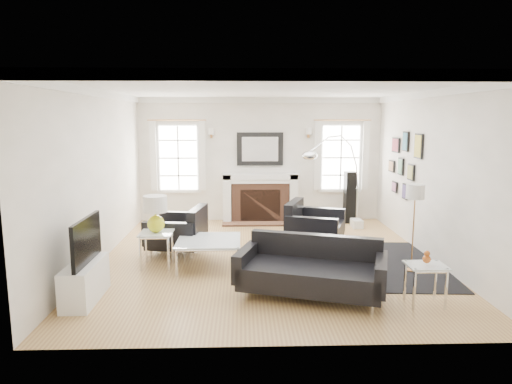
{
  "coord_description": "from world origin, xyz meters",
  "views": [
    {
      "loc": [
        -0.41,
        -7.4,
        2.33
      ],
      "look_at": [
        -0.17,
        0.3,
        1.09
      ],
      "focal_mm": 32.0,
      "sensor_mm": 36.0,
      "label": 1
    }
  ],
  "objects_px": {
    "armchair_right": "(312,227)",
    "gourd_lamp": "(156,211)",
    "coffee_table": "(209,242)",
    "fireplace": "(260,198)",
    "arc_floor_lamp": "(335,179)",
    "armchair_left": "(180,232)",
    "sofa": "(312,270)"
  },
  "relations": [
    {
      "from": "armchair_right",
      "to": "sofa",
      "type": "bearing_deg",
      "value": -98.88
    },
    {
      "from": "fireplace",
      "to": "coffee_table",
      "type": "height_order",
      "value": "fireplace"
    },
    {
      "from": "armchair_right",
      "to": "gourd_lamp",
      "type": "bearing_deg",
      "value": -159.78
    },
    {
      "from": "armchair_right",
      "to": "arc_floor_lamp",
      "type": "bearing_deg",
      "value": 59.81
    },
    {
      "from": "armchair_left",
      "to": "gourd_lamp",
      "type": "relative_size",
      "value": 1.93
    },
    {
      "from": "coffee_table",
      "to": "gourd_lamp",
      "type": "xyz_separation_m",
      "value": [
        -0.83,
        0.02,
        0.49
      ]
    },
    {
      "from": "armchair_left",
      "to": "armchair_right",
      "type": "relative_size",
      "value": 0.87
    },
    {
      "from": "fireplace",
      "to": "gourd_lamp",
      "type": "xyz_separation_m",
      "value": [
        -1.77,
        -3.16,
        0.36
      ]
    },
    {
      "from": "armchair_right",
      "to": "fireplace",
      "type": "bearing_deg",
      "value": 111.24
    },
    {
      "from": "armchair_left",
      "to": "gourd_lamp",
      "type": "xyz_separation_m",
      "value": [
        -0.27,
        -0.76,
        0.52
      ]
    },
    {
      "from": "fireplace",
      "to": "armchair_right",
      "type": "xyz_separation_m",
      "value": [
        0.85,
        -2.19,
        -0.15
      ]
    },
    {
      "from": "armchair_left",
      "to": "coffee_table",
      "type": "bearing_deg",
      "value": -54.35
    },
    {
      "from": "gourd_lamp",
      "to": "fireplace",
      "type": "bearing_deg",
      "value": 60.76
    },
    {
      "from": "armchair_right",
      "to": "arc_floor_lamp",
      "type": "xyz_separation_m",
      "value": [
        0.61,
        1.05,
        0.73
      ]
    },
    {
      "from": "armchair_right",
      "to": "coffee_table",
      "type": "distance_m",
      "value": 2.05
    },
    {
      "from": "gourd_lamp",
      "to": "arc_floor_lamp",
      "type": "distance_m",
      "value": 3.82
    },
    {
      "from": "fireplace",
      "to": "arc_floor_lamp",
      "type": "height_order",
      "value": "arc_floor_lamp"
    },
    {
      "from": "gourd_lamp",
      "to": "arc_floor_lamp",
      "type": "relative_size",
      "value": 0.28
    },
    {
      "from": "armchair_left",
      "to": "coffee_table",
      "type": "distance_m",
      "value": 0.96
    },
    {
      "from": "armchair_right",
      "to": "arc_floor_lamp",
      "type": "relative_size",
      "value": 0.62
    },
    {
      "from": "armchair_left",
      "to": "arc_floor_lamp",
      "type": "bearing_deg",
      "value": 23.06
    },
    {
      "from": "fireplace",
      "to": "armchair_left",
      "type": "distance_m",
      "value": 2.84
    },
    {
      "from": "fireplace",
      "to": "gourd_lamp",
      "type": "relative_size",
      "value": 2.9
    },
    {
      "from": "arc_floor_lamp",
      "to": "gourd_lamp",
      "type": "bearing_deg",
      "value": -148.02
    },
    {
      "from": "armchair_right",
      "to": "gourd_lamp",
      "type": "relative_size",
      "value": 2.21
    },
    {
      "from": "gourd_lamp",
      "to": "armchair_left",
      "type": "bearing_deg",
      "value": 70.57
    },
    {
      "from": "fireplace",
      "to": "armchair_left",
      "type": "xyz_separation_m",
      "value": [
        -1.5,
        -2.4,
        -0.17
      ]
    },
    {
      "from": "fireplace",
      "to": "armchair_left",
      "type": "relative_size",
      "value": 1.5
    },
    {
      "from": "fireplace",
      "to": "arc_floor_lamp",
      "type": "relative_size",
      "value": 0.82
    },
    {
      "from": "armchair_right",
      "to": "gourd_lamp",
      "type": "distance_m",
      "value": 2.84
    },
    {
      "from": "armchair_right",
      "to": "coffee_table",
      "type": "height_order",
      "value": "armchair_right"
    },
    {
      "from": "sofa",
      "to": "arc_floor_lamp",
      "type": "height_order",
      "value": "arc_floor_lamp"
    }
  ]
}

